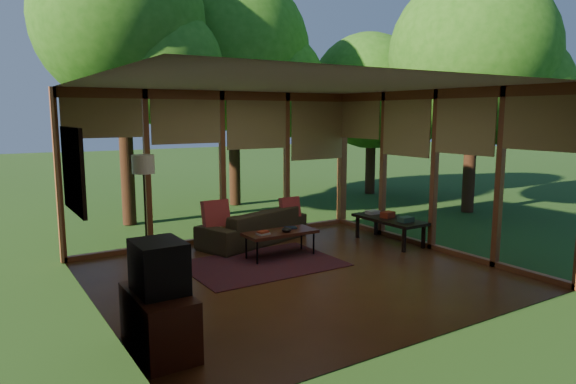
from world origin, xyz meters
TOP-DOWN VIEW (x-y plane):
  - floor at (0.00, 0.00)m, footprint 5.50×5.50m
  - ceiling at (0.00, 0.00)m, footprint 5.50×5.50m
  - wall_left at (-2.75, 0.00)m, footprint 0.04×5.00m
  - wall_front at (0.00, -2.50)m, footprint 5.50×0.04m
  - window_wall_back at (0.00, 2.50)m, footprint 5.50×0.12m
  - window_wall_right at (2.75, 0.00)m, footprint 0.12×5.00m
  - exterior_lawn at (8.00, 8.00)m, footprint 40.00×40.00m
  - tree_nw at (-1.10, 4.82)m, footprint 3.42×3.42m
  - tree_ne at (1.84, 5.79)m, footprint 3.88×3.88m
  - tree_se at (5.95, 1.89)m, footprint 3.74×3.74m
  - tree_far at (5.86, 5.29)m, footprint 3.24×3.24m
  - rug at (-0.18, 0.75)m, footprint 2.31×1.64m
  - sofa at (0.35, 2.00)m, footprint 2.24×1.40m
  - pillow_left at (-0.40, 1.95)m, footprint 0.46×0.24m
  - pillow_right at (1.10, 1.95)m, footprint 0.38×0.20m
  - ct_book_lower at (-0.08, 0.89)m, footprint 0.20×0.16m
  - ct_book_upper at (-0.08, 0.89)m, footprint 0.19×0.16m
  - ct_book_side at (0.52, 1.02)m, footprint 0.22×0.18m
  - ct_bowl at (0.32, 0.84)m, footprint 0.16×0.16m
  - media_cabinet at (-2.47, -1.26)m, footprint 0.50×1.00m
  - television at (-2.45, -1.26)m, footprint 0.45×0.55m
  - console_book_a at (2.40, 0.28)m, footprint 0.25×0.18m
  - console_book_b at (2.40, 0.73)m, footprint 0.26×0.20m
  - console_book_c at (2.40, 1.13)m, footprint 0.24×0.18m
  - floor_lamp at (-1.52, 2.21)m, footprint 0.36×0.36m
  - coffee_table at (0.27, 0.94)m, footprint 1.20×0.50m
  - side_console at (2.40, 0.68)m, footprint 0.60×1.40m
  - wall_painting at (-2.71, 1.40)m, footprint 0.06×1.35m

SIDE VIEW (x-z plane):
  - exterior_lawn at x=8.00m, z-range -0.01..-0.01m
  - floor at x=0.00m, z-range 0.00..0.00m
  - rug at x=-0.18m, z-range 0.00..0.01m
  - media_cabinet at x=-2.47m, z-range 0.00..0.60m
  - sofa at x=0.35m, z-range 0.00..0.61m
  - coffee_table at x=0.27m, z-range 0.18..0.60m
  - side_console at x=2.40m, z-range 0.18..0.64m
  - ct_book_side at x=0.52m, z-range 0.42..0.45m
  - ct_book_lower at x=-0.08m, z-range 0.42..0.45m
  - ct_bowl at x=0.32m, z-range 0.42..0.50m
  - ct_book_upper at x=-0.08m, z-range 0.45..0.48m
  - console_book_c at x=2.40m, z-range 0.46..0.52m
  - console_book_a at x=2.40m, z-range 0.45..0.54m
  - console_book_b at x=2.40m, z-range 0.45..0.56m
  - pillow_right at x=1.10m, z-range 0.37..0.77m
  - pillow_left at x=-0.40m, z-range 0.37..0.85m
  - television at x=-2.45m, z-range 0.60..1.10m
  - wall_left at x=-2.75m, z-range 0.00..2.70m
  - wall_front at x=0.00m, z-range 0.00..2.70m
  - window_wall_back at x=0.00m, z-range 0.00..2.70m
  - window_wall_right at x=2.75m, z-range 0.00..2.70m
  - floor_lamp at x=-1.52m, z-range 0.58..2.23m
  - wall_painting at x=-2.71m, z-range 0.98..2.12m
  - ceiling at x=0.00m, z-range 2.70..2.70m
  - tree_far at x=5.86m, z-range 0.65..5.19m
  - tree_se at x=5.95m, z-range 0.86..6.35m
  - tree_ne at x=1.84m, z-range 0.92..6.66m
  - tree_nw at x=-1.10m, z-range 1.19..7.03m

